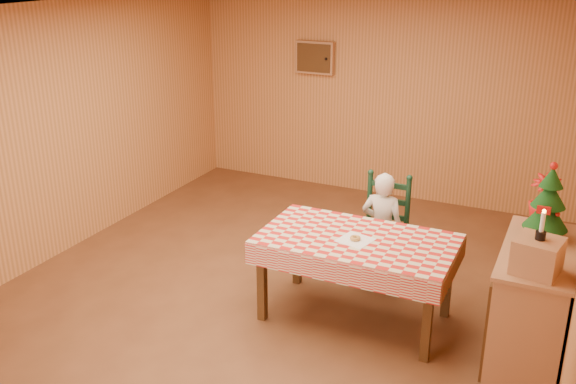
% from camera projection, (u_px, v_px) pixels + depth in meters
% --- Properties ---
extents(ground, '(6.00, 6.00, 0.00)m').
position_uv_depth(ground, '(279.00, 292.00, 6.10)').
color(ground, brown).
rests_on(ground, ground).
extents(cabin_walls, '(5.10, 6.05, 2.65)m').
position_uv_depth(cabin_walls, '(303.00, 92.00, 5.91)').
color(cabin_walls, '#C88448').
rests_on(cabin_walls, ground).
extents(dining_table, '(1.66, 0.96, 0.77)m').
position_uv_depth(dining_table, '(357.00, 247.00, 5.44)').
color(dining_table, '#4C2E14').
rests_on(dining_table, ground).
extents(ladder_chair, '(0.44, 0.40, 1.08)m').
position_uv_depth(ladder_chair, '(383.00, 232.00, 6.17)').
color(ladder_chair, black).
rests_on(ladder_chair, ground).
extents(seated_child, '(0.41, 0.27, 1.12)m').
position_uv_depth(seated_child, '(382.00, 229.00, 6.10)').
color(seated_child, silver).
rests_on(seated_child, ground).
extents(napkin, '(0.31, 0.31, 0.00)m').
position_uv_depth(napkin, '(355.00, 240.00, 5.37)').
color(napkin, white).
rests_on(napkin, dining_table).
extents(donut, '(0.09, 0.09, 0.03)m').
position_uv_depth(donut, '(355.00, 238.00, 5.36)').
color(donut, '#B78941').
rests_on(donut, napkin).
extents(shelf_unit, '(0.54, 1.24, 0.93)m').
position_uv_depth(shelf_unit, '(531.00, 303.00, 5.00)').
color(shelf_unit, '#B47D50').
rests_on(shelf_unit, ground).
extents(crate, '(0.35, 0.35, 0.25)m').
position_uv_depth(crate, '(537.00, 256.00, 4.45)').
color(crate, '#B47D50').
rests_on(crate, shelf_unit).
extents(christmas_tree, '(0.34, 0.34, 0.62)m').
position_uv_depth(christmas_tree, '(548.00, 204.00, 4.95)').
color(christmas_tree, '#4C2E14').
rests_on(christmas_tree, shelf_unit).
extents(flower_arrangement, '(0.25, 0.25, 0.42)m').
position_uv_depth(flower_arrangement, '(543.00, 199.00, 5.25)').
color(flower_arrangement, '#AA130F').
rests_on(flower_arrangement, shelf_unit).
extents(candle_set, '(0.07, 0.07, 0.22)m').
position_uv_depth(candle_set, '(541.00, 231.00, 4.38)').
color(candle_set, black).
rests_on(candle_set, crate).
extents(storage_bin, '(0.46, 0.46, 0.41)m').
position_uv_depth(storage_bin, '(525.00, 295.00, 5.65)').
color(storage_bin, black).
rests_on(storage_bin, ground).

